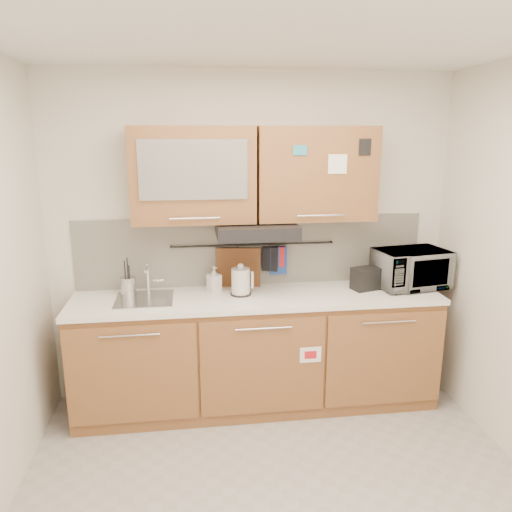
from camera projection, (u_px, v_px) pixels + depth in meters
name	position (u px, v px, depth m)	size (l,w,h in m)	color
floor	(285.00, 510.00, 2.90)	(3.20, 3.20, 0.00)	#9E9993
ceiling	(293.00, 28.00, 2.27)	(3.20, 3.20, 0.00)	white
wall_back	(252.00, 238.00, 4.03)	(3.20, 3.20, 0.00)	silver
base_cabinet	(257.00, 357.00, 3.95)	(2.80, 0.64, 0.88)	#905B33
countertop	(257.00, 298.00, 3.83)	(2.82, 0.62, 0.04)	white
backsplash	(252.00, 251.00, 4.04)	(2.80, 0.02, 0.56)	silver
upper_cabinets	(254.00, 174.00, 3.73)	(1.82, 0.37, 0.70)	#905B33
range_hood	(256.00, 230.00, 3.76)	(0.60, 0.46, 0.10)	black
sink	(145.00, 299.00, 3.73)	(0.42, 0.40, 0.26)	silver
utensil_rail	(253.00, 245.00, 3.99)	(0.02, 0.02, 1.30)	black
utensil_crock	(128.00, 286.00, 3.80)	(0.13, 0.13, 0.29)	#AAA9AE
kettle	(241.00, 282.00, 3.82)	(0.18, 0.16, 0.25)	silver
toaster	(367.00, 278.00, 3.95)	(0.26, 0.20, 0.18)	black
microwave	(411.00, 269.00, 3.99)	(0.55, 0.37, 0.30)	#999999
soap_bottle	(214.00, 279.00, 3.90)	(0.09, 0.09, 0.20)	#999999
cutting_board	(238.00, 275.00, 4.02)	(0.36, 0.03, 0.44)	brown
oven_mitt	(278.00, 260.00, 4.03)	(0.14, 0.03, 0.23)	#203E92
dark_pouch	(270.00, 259.00, 4.02)	(0.13, 0.04, 0.20)	black
pot_holder	(276.00, 257.00, 4.02)	(0.13, 0.02, 0.16)	red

